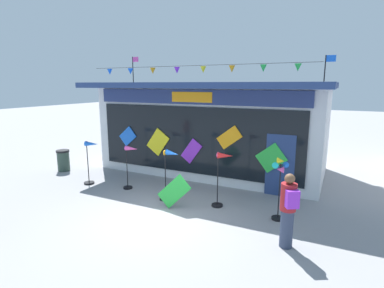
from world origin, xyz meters
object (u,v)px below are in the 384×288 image
Objects in this scene: wind_spinner_center_right at (222,173)px; trash_bin at (63,160)px; person_near_camera at (288,209)px; kite_shop_building at (214,126)px; display_kite_on_ground at (174,191)px; wind_spinner_far_left at (91,158)px; wind_spinner_center_left at (170,170)px; wind_spinner_left at (130,161)px; wind_spinner_right at (280,179)px.

wind_spinner_center_right is 1.88× the size of trash_bin.
wind_spinner_center_right is 0.98× the size of person_near_camera.
person_near_camera is (3.88, -5.17, -0.94)m from kite_shop_building.
display_kite_on_ground is (-3.25, 0.73, -0.37)m from person_near_camera.
display_kite_on_ground is (6.06, -1.36, 0.08)m from trash_bin.
wind_spinner_center_left is at bearing -1.20° from wind_spinner_far_left.
wind_spinner_left is 1.74m from wind_spinner_center_left.
trash_bin is at bearing 174.88° from wind_spinner_center_right.
wind_spinner_left is at bearing 178.75° from wind_spinner_center_right.
trash_bin is 0.91× the size of display_kite_on_ground.
wind_spinner_right is 2.94m from display_kite_on_ground.
kite_shop_building is 4.03m from wind_spinner_center_left.
wind_spinner_right reaches higher than wind_spinner_far_left.
wind_spinner_far_left is 0.93× the size of wind_spinner_right.
wind_spinner_center_left reaches higher than display_kite_on_ground.
wind_spinner_far_left is 1.81× the size of trash_bin.
wind_spinner_center_left is 3.89m from person_near_camera.
kite_shop_building is at bearing 115.80° from wind_spinner_center_right.
wind_spinner_center_right is at bearing -64.20° from kite_shop_building.
person_near_camera is 1.93× the size of trash_bin.
wind_spinner_center_right is at bearing 7.51° from wind_spinner_center_left.
wind_spinner_left is at bearing 170.54° from wind_spinner_center_left.
person_near_camera is at bearing -12.65° from trash_bin.
wind_spinner_far_left reaches higher than display_kite_on_ground.
wind_spinner_right is at bearing -2.37° from wind_spinner_left.
kite_shop_building is at bearing 29.53° from trash_bin.
person_near_camera is (5.40, -1.51, -0.09)m from wind_spinner_left.
wind_spinner_right is (4.97, -0.21, 0.15)m from wind_spinner_left.
wind_spinner_center_left is at bearing -172.49° from wind_spinner_center_right.
wind_spinner_right is 1.78× the size of display_kite_on_ground.
display_kite_on_ground is at bearing -43.01° from person_near_camera.
display_kite_on_ground reaches higher than trash_bin.
wind_spinner_center_left is (0.19, -3.94, -0.85)m from kite_shop_building.
wind_spinner_right is at bearing -48.25° from kite_shop_building.
wind_spinner_far_left is 1.04× the size of wind_spinner_left.
person_near_camera is (6.97, -1.30, -0.09)m from wind_spinner_far_left.
kite_shop_building is at bearing 51.34° from wind_spinner_far_left.
wind_spinner_center_right is 2.53m from person_near_camera.
wind_spinner_far_left is 3.28m from wind_spinner_center_left.
wind_spinner_right is at bearing -4.63° from wind_spinner_center_right.
wind_spinner_left is 4.98m from wind_spinner_right.
wind_spinner_left is 1.58× the size of display_kite_on_ground.
wind_spinner_right reaches higher than display_kite_on_ground.
wind_spinner_left is at bearing -46.02° from person_near_camera.
wind_spinner_right reaches higher than wind_spinner_center_right.
kite_shop_building is 6.53m from person_near_camera.
wind_spinner_center_right is at bearing -1.25° from wind_spinner_left.
kite_shop_building reaches higher than trash_bin.
wind_spinner_far_left is at bearing -172.13° from wind_spinner_left.
kite_shop_building is at bearing 98.03° from display_kite_on_ground.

